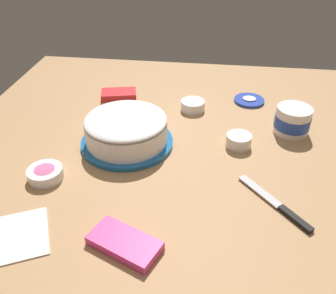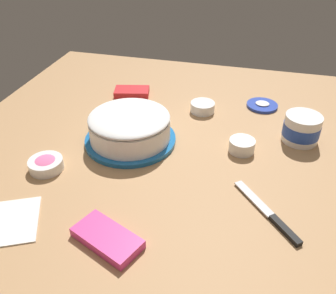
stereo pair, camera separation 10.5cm
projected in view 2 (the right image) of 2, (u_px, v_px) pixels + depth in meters
name	position (u px, v px, depth m)	size (l,w,h in m)	color
ground_plane	(190.00, 166.00, 1.04)	(1.54, 1.54, 0.00)	tan
frosted_cake	(130.00, 128.00, 1.11)	(0.28, 0.28, 0.10)	#1E6BB2
frosting_tub	(302.00, 128.00, 1.12)	(0.11, 0.11, 0.09)	white
frosting_tub_lid	(262.00, 105.00, 1.33)	(0.11, 0.11, 0.02)	#233DAD
spreading_knife	(272.00, 216.00, 0.86)	(0.17, 0.19, 0.01)	silver
sprinkle_bowl_rainbow	(242.00, 145.00, 1.08)	(0.08, 0.08, 0.04)	white
sprinkle_bowl_orange	(203.00, 107.00, 1.29)	(0.09, 0.09, 0.03)	white
sprinkle_bowl_pink	(46.00, 164.00, 1.01)	(0.10, 0.10, 0.03)	white
candy_box_lower	(132.00, 92.00, 1.40)	(0.13, 0.08, 0.02)	red
candy_box_upper	(107.00, 238.00, 0.80)	(0.16, 0.08, 0.02)	#E53D8E
paper_napkin	(6.00, 222.00, 0.85)	(0.15, 0.15, 0.01)	white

